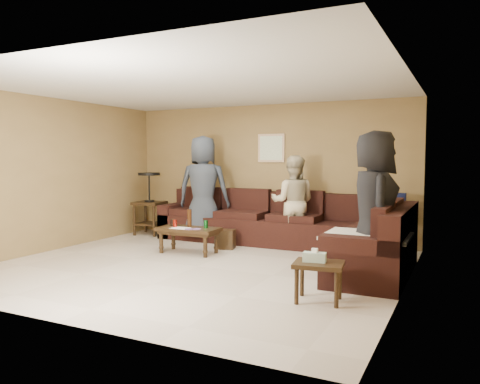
{
  "coord_description": "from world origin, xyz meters",
  "views": [
    {
      "loc": [
        3.37,
        -5.55,
        1.53
      ],
      "look_at": [
        0.25,
        0.85,
        1.0
      ],
      "focal_mm": 35.0,
      "sensor_mm": 36.0,
      "label": 1
    }
  ],
  "objects_px": {
    "end_table_left": "(149,202)",
    "person_middle": "(293,202)",
    "side_table_right": "(318,267)",
    "person_left": "(203,188)",
    "coffee_table": "(188,231)",
    "waste_bin": "(227,239)",
    "sectional_sofa": "(289,232)",
    "person_right": "(375,206)"
  },
  "relations": [
    {
      "from": "sectional_sofa",
      "to": "coffee_table",
      "type": "relative_size",
      "value": 4.68
    },
    {
      "from": "sectional_sofa",
      "to": "person_middle",
      "type": "distance_m",
      "value": 0.58
    },
    {
      "from": "coffee_table",
      "to": "person_middle",
      "type": "distance_m",
      "value": 1.82
    },
    {
      "from": "sectional_sofa",
      "to": "person_middle",
      "type": "relative_size",
      "value": 2.98
    },
    {
      "from": "side_table_right",
      "to": "person_left",
      "type": "bearing_deg",
      "value": 138.12
    },
    {
      "from": "coffee_table",
      "to": "side_table_right",
      "type": "xyz_separation_m",
      "value": [
        2.59,
        -1.55,
        0.02
      ]
    },
    {
      "from": "waste_bin",
      "to": "person_middle",
      "type": "xyz_separation_m",
      "value": [
        0.98,
        0.54,
        0.62
      ]
    },
    {
      "from": "coffee_table",
      "to": "waste_bin",
      "type": "height_order",
      "value": "coffee_table"
    },
    {
      "from": "coffee_table",
      "to": "end_table_left",
      "type": "xyz_separation_m",
      "value": [
        -1.68,
        1.22,
        0.29
      ]
    },
    {
      "from": "end_table_left",
      "to": "person_middle",
      "type": "relative_size",
      "value": 0.79
    },
    {
      "from": "end_table_left",
      "to": "person_middle",
      "type": "distance_m",
      "value": 3.04
    },
    {
      "from": "waste_bin",
      "to": "person_middle",
      "type": "distance_m",
      "value": 1.28
    },
    {
      "from": "person_middle",
      "to": "sectional_sofa",
      "type": "bearing_deg",
      "value": 86.88
    },
    {
      "from": "person_middle",
      "to": "person_right",
      "type": "bearing_deg",
      "value": 122.64
    },
    {
      "from": "end_table_left",
      "to": "waste_bin",
      "type": "relative_size",
      "value": 3.87
    },
    {
      "from": "side_table_right",
      "to": "waste_bin",
      "type": "relative_size",
      "value": 1.79
    },
    {
      "from": "waste_bin",
      "to": "person_left",
      "type": "distance_m",
      "value": 1.2
    },
    {
      "from": "side_table_right",
      "to": "person_middle",
      "type": "height_order",
      "value": "person_middle"
    },
    {
      "from": "side_table_right",
      "to": "person_left",
      "type": "xyz_separation_m",
      "value": [
        -2.95,
        2.64,
        0.59
      ]
    },
    {
      "from": "side_table_right",
      "to": "person_left",
      "type": "height_order",
      "value": "person_left"
    },
    {
      "from": "waste_bin",
      "to": "side_table_right",
      "type": "bearing_deg",
      "value": -44.09
    },
    {
      "from": "sectional_sofa",
      "to": "end_table_left",
      "type": "bearing_deg",
      "value": 172.06
    },
    {
      "from": "person_left",
      "to": "person_middle",
      "type": "distance_m",
      "value": 1.73
    },
    {
      "from": "waste_bin",
      "to": "person_middle",
      "type": "bearing_deg",
      "value": 28.96
    },
    {
      "from": "end_table_left",
      "to": "side_table_right",
      "type": "relative_size",
      "value": 2.16
    },
    {
      "from": "sectional_sofa",
      "to": "side_table_right",
      "type": "height_order",
      "value": "sectional_sofa"
    },
    {
      "from": "waste_bin",
      "to": "person_right",
      "type": "xyz_separation_m",
      "value": [
        2.58,
        -0.99,
        0.77
      ]
    },
    {
      "from": "person_left",
      "to": "person_right",
      "type": "bearing_deg",
      "value": 139.28
    },
    {
      "from": "sectional_sofa",
      "to": "coffee_table",
      "type": "bearing_deg",
      "value": -151.02
    },
    {
      "from": "sectional_sofa",
      "to": "end_table_left",
      "type": "height_order",
      "value": "end_table_left"
    },
    {
      "from": "coffee_table",
      "to": "side_table_right",
      "type": "height_order",
      "value": "coffee_table"
    },
    {
      "from": "sectional_sofa",
      "to": "side_table_right",
      "type": "relative_size",
      "value": 8.18
    },
    {
      "from": "person_right",
      "to": "sectional_sofa",
      "type": "bearing_deg",
      "value": 32.46
    },
    {
      "from": "person_left",
      "to": "person_middle",
      "type": "relative_size",
      "value": 1.23
    },
    {
      "from": "person_left",
      "to": "side_table_right",
      "type": "bearing_deg",
      "value": 121.55
    },
    {
      "from": "sectional_sofa",
      "to": "person_middle",
      "type": "height_order",
      "value": "person_middle"
    },
    {
      "from": "end_table_left",
      "to": "person_right",
      "type": "bearing_deg",
      "value": -19.2
    },
    {
      "from": "coffee_table",
      "to": "person_right",
      "type": "xyz_separation_m",
      "value": [
        2.96,
        -0.4,
        0.58
      ]
    },
    {
      "from": "sectional_sofa",
      "to": "waste_bin",
      "type": "bearing_deg",
      "value": -169.38
    },
    {
      "from": "waste_bin",
      "to": "person_right",
      "type": "distance_m",
      "value": 2.87
    },
    {
      "from": "coffee_table",
      "to": "person_middle",
      "type": "bearing_deg",
      "value": 39.88
    },
    {
      "from": "person_right",
      "to": "person_left",
      "type": "bearing_deg",
      "value": 45.84
    }
  ]
}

